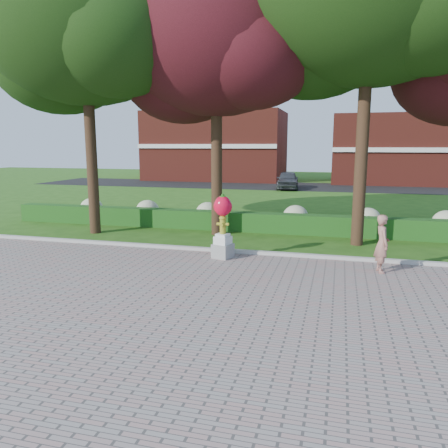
% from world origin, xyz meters
% --- Properties ---
extents(ground, '(100.00, 100.00, 0.00)m').
position_xyz_m(ground, '(0.00, 0.00, 0.00)').
color(ground, '#265114').
rests_on(ground, ground).
extents(walkway, '(40.00, 14.00, 0.04)m').
position_xyz_m(walkway, '(0.00, -4.00, 0.02)').
color(walkway, gray).
rests_on(walkway, ground).
extents(curb, '(40.00, 0.18, 0.15)m').
position_xyz_m(curb, '(0.00, 3.00, 0.07)').
color(curb, '#ADADA5').
rests_on(curb, ground).
extents(lawn_hedge, '(24.00, 0.70, 0.80)m').
position_xyz_m(lawn_hedge, '(0.00, 7.00, 0.40)').
color(lawn_hedge, '#1E4C15').
rests_on(lawn_hedge, ground).
extents(hydrangea_row, '(20.10, 1.10, 0.99)m').
position_xyz_m(hydrangea_row, '(0.57, 8.00, 0.55)').
color(hydrangea_row, beige).
rests_on(hydrangea_row, ground).
extents(street, '(50.00, 8.00, 0.02)m').
position_xyz_m(street, '(0.00, 28.00, 0.01)').
color(street, black).
rests_on(street, ground).
extents(building_left, '(14.00, 8.00, 7.00)m').
position_xyz_m(building_left, '(-10.00, 34.00, 3.50)').
color(building_left, maroon).
rests_on(building_left, ground).
extents(building_right, '(12.00, 8.00, 6.40)m').
position_xyz_m(building_right, '(8.00, 34.00, 3.20)').
color(building_right, maroon).
rests_on(building_right, ground).
extents(tree_far_left, '(9.00, 7.68, 11.66)m').
position_xyz_m(tree_far_left, '(-7.11, 5.09, 7.96)').
color(tree_far_left, black).
rests_on(tree_far_left, ground).
extents(tree_mid_left, '(8.25, 7.04, 10.69)m').
position_xyz_m(tree_mid_left, '(-2.10, 6.08, 7.30)').
color(tree_mid_left, black).
rests_on(tree_mid_left, ground).
extents(hydrant_sculpture, '(0.70, 0.70, 2.06)m').
position_xyz_m(hydrant_sculpture, '(-0.74, 2.27, 1.13)').
color(hydrant_sculpture, gray).
rests_on(hydrant_sculpture, walkway).
extents(woman, '(0.52, 0.68, 1.66)m').
position_xyz_m(woman, '(4.04, 1.87, 0.87)').
color(woman, '#A46C5D').
rests_on(woman, walkway).
extents(parked_car, '(2.17, 4.50, 1.48)m').
position_xyz_m(parked_car, '(-1.44, 25.58, 0.76)').
color(parked_car, '#393B40').
rests_on(parked_car, street).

